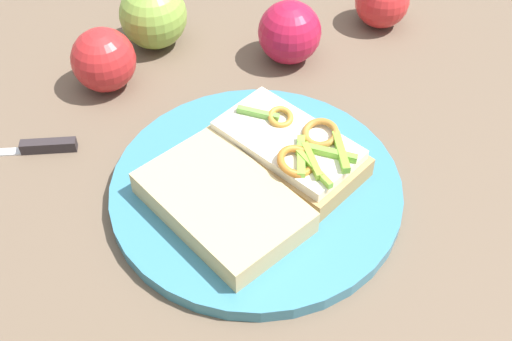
{
  "coord_description": "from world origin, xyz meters",
  "views": [
    {
      "loc": [
        -0.35,
        0.25,
        0.5
      ],
      "look_at": [
        0.0,
        0.0,
        0.04
      ],
      "focal_mm": 45.92,
      "sensor_mm": 36.0,
      "label": 1
    }
  ],
  "objects_px": {
    "sandwich": "(289,148)",
    "apple_2": "(104,60)",
    "apple_1": "(382,1)",
    "plate": "(256,189)",
    "knife": "(35,147)",
    "apple_0": "(290,32)",
    "apple_5": "(153,15)",
    "bread_slice_side": "(222,202)"
  },
  "relations": [
    {
      "from": "plate",
      "to": "apple_0",
      "type": "xyz_separation_m",
      "value": [
        0.16,
        -0.16,
        0.03
      ]
    },
    {
      "from": "apple_0",
      "to": "knife",
      "type": "xyz_separation_m",
      "value": [
        0.03,
        0.32,
        -0.03
      ]
    },
    {
      "from": "apple_0",
      "to": "apple_2",
      "type": "xyz_separation_m",
      "value": [
        0.08,
        0.2,
        -0.0
      ]
    },
    {
      "from": "apple_1",
      "to": "knife",
      "type": "xyz_separation_m",
      "value": [
        0.04,
        0.46,
        -0.03
      ]
    },
    {
      "from": "sandwich",
      "to": "bread_slice_side",
      "type": "distance_m",
      "value": 0.09
    },
    {
      "from": "apple_0",
      "to": "knife",
      "type": "relative_size",
      "value": 0.67
    },
    {
      "from": "apple_2",
      "to": "apple_5",
      "type": "distance_m",
      "value": 0.1
    },
    {
      "from": "apple_0",
      "to": "apple_2",
      "type": "height_order",
      "value": "apple_0"
    },
    {
      "from": "apple_0",
      "to": "apple_1",
      "type": "relative_size",
      "value": 1.1
    },
    {
      "from": "apple_0",
      "to": "apple_1",
      "type": "bearing_deg",
      "value": -94.07
    },
    {
      "from": "plate",
      "to": "apple_0",
      "type": "bearing_deg",
      "value": -45.52
    },
    {
      "from": "apple_1",
      "to": "apple_5",
      "type": "height_order",
      "value": "apple_5"
    },
    {
      "from": "plate",
      "to": "apple_2",
      "type": "height_order",
      "value": "apple_2"
    },
    {
      "from": "plate",
      "to": "apple_5",
      "type": "distance_m",
      "value": 0.28
    },
    {
      "from": "apple_1",
      "to": "plate",
      "type": "bearing_deg",
      "value": 116.16
    },
    {
      "from": "bread_slice_side",
      "to": "knife",
      "type": "height_order",
      "value": "bread_slice_side"
    },
    {
      "from": "bread_slice_side",
      "to": "apple_2",
      "type": "relative_size",
      "value": 2.1
    },
    {
      "from": "bread_slice_side",
      "to": "apple_2",
      "type": "bearing_deg",
      "value": 172.94
    },
    {
      "from": "apple_2",
      "to": "apple_1",
      "type": "bearing_deg",
      "value": -104.84
    },
    {
      "from": "sandwich",
      "to": "bread_slice_side",
      "type": "relative_size",
      "value": 1.08
    },
    {
      "from": "apple_0",
      "to": "apple_5",
      "type": "height_order",
      "value": "apple_5"
    },
    {
      "from": "plate",
      "to": "apple_5",
      "type": "height_order",
      "value": "apple_5"
    },
    {
      "from": "plate",
      "to": "bread_slice_side",
      "type": "relative_size",
      "value": 1.86
    },
    {
      "from": "plate",
      "to": "knife",
      "type": "xyz_separation_m",
      "value": [
        0.19,
        0.16,
        -0.0
      ]
    },
    {
      "from": "plate",
      "to": "sandwich",
      "type": "bearing_deg",
      "value": -80.73
    },
    {
      "from": "apple_2",
      "to": "apple_5",
      "type": "xyz_separation_m",
      "value": [
        0.04,
        -0.09,
        0.0
      ]
    },
    {
      "from": "sandwich",
      "to": "knife",
      "type": "bearing_deg",
      "value": -143.09
    },
    {
      "from": "plate",
      "to": "apple_2",
      "type": "bearing_deg",
      "value": 10.24
    },
    {
      "from": "sandwich",
      "to": "apple_5",
      "type": "relative_size",
      "value": 2.02
    },
    {
      "from": "plate",
      "to": "apple_1",
      "type": "xyz_separation_m",
      "value": [
        0.15,
        -0.3,
        0.03
      ]
    },
    {
      "from": "knife",
      "to": "apple_0",
      "type": "bearing_deg",
      "value": -154.44
    },
    {
      "from": "apple_2",
      "to": "bread_slice_side",
      "type": "bearing_deg",
      "value": 179.54
    },
    {
      "from": "sandwich",
      "to": "apple_2",
      "type": "relative_size",
      "value": 2.26
    },
    {
      "from": "apple_5",
      "to": "knife",
      "type": "height_order",
      "value": "apple_5"
    },
    {
      "from": "apple_1",
      "to": "apple_5",
      "type": "relative_size",
      "value": 0.84
    },
    {
      "from": "bread_slice_side",
      "to": "apple_0",
      "type": "relative_size",
      "value": 2.04
    },
    {
      "from": "plate",
      "to": "knife",
      "type": "height_order",
      "value": "plate"
    },
    {
      "from": "apple_0",
      "to": "apple_5",
      "type": "bearing_deg",
      "value": 44.13
    },
    {
      "from": "bread_slice_side",
      "to": "apple_2",
      "type": "distance_m",
      "value": 0.25
    },
    {
      "from": "sandwich",
      "to": "plate",
      "type": "bearing_deg",
      "value": -92.39
    },
    {
      "from": "sandwich",
      "to": "apple_2",
      "type": "bearing_deg",
      "value": -170.71
    },
    {
      "from": "apple_1",
      "to": "sandwich",
      "type": "bearing_deg",
      "value": 118.8
    }
  ]
}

